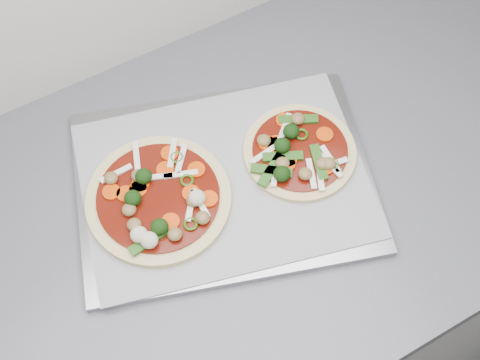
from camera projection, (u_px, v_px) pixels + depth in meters
base_cabinet at (193, 329)px, 1.33m from camera, size 3.60×0.60×0.86m
countertop at (173, 236)px, 0.94m from camera, size 3.60×0.60×0.04m
baking_tray at (224, 182)px, 0.95m from camera, size 0.49×0.42×0.01m
parchment at (224, 180)px, 0.94m from camera, size 0.46×0.38×0.00m
pizza_left at (158, 200)px, 0.92m from camera, size 0.27×0.27×0.03m
pizza_right at (298, 152)px, 0.95m from camera, size 0.18×0.18×0.03m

